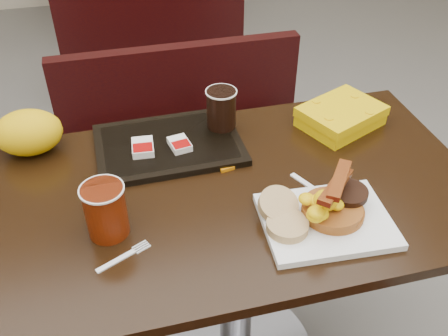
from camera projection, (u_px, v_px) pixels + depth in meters
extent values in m
cube|color=white|center=(326.00, 221.00, 1.15)|extent=(0.30, 0.24, 0.02)
cylinder|color=#964619|center=(333.00, 209.00, 1.15)|extent=(0.17, 0.17, 0.03)
cylinder|color=black|center=(348.00, 192.00, 1.16)|extent=(0.12, 0.12, 0.01)
ellipsoid|color=#F5E404|center=(325.00, 202.00, 1.11)|extent=(0.12, 0.11, 0.05)
cylinder|color=tan|center=(287.00, 226.00, 1.12)|extent=(0.11, 0.11, 0.02)
cylinder|color=tan|center=(278.00, 205.00, 1.15)|extent=(0.11, 0.11, 0.05)
cylinder|color=maroon|center=(106.00, 211.00, 1.10)|extent=(0.11, 0.11, 0.13)
cube|color=white|center=(316.00, 190.00, 1.25)|extent=(0.08, 0.15, 0.00)
cube|color=#BC6508|center=(226.00, 167.00, 1.32)|extent=(0.04, 0.03, 0.01)
cube|color=black|center=(169.00, 145.00, 1.39)|extent=(0.39, 0.28, 0.02)
cube|color=silver|center=(143.00, 147.00, 1.34)|extent=(0.06, 0.08, 0.02)
cube|color=silver|center=(180.00, 144.00, 1.36)|extent=(0.06, 0.08, 0.02)
cylinder|color=black|center=(221.00, 109.00, 1.41)|extent=(0.09, 0.09, 0.11)
cube|color=#DCAE03|center=(341.00, 116.00, 1.46)|extent=(0.27, 0.24, 0.06)
ellipsoid|color=yellow|center=(28.00, 132.00, 1.34)|extent=(0.18, 0.14, 0.12)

